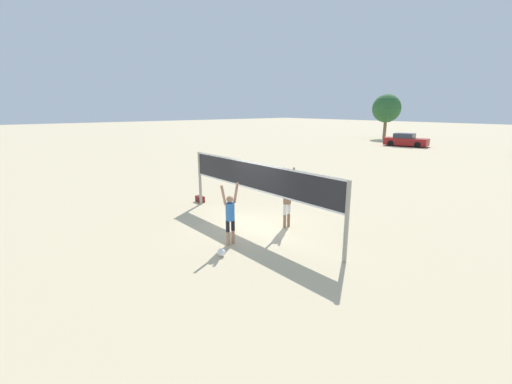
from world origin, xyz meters
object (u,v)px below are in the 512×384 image
Objects in this scene: volleyball at (221,252)px; parked_car_near at (406,140)px; player_spiker at (230,213)px; gear_bag at (200,199)px; volleyball_net at (256,182)px; player_blocker at (287,197)px; tree_left_cluster at (387,109)px.

volleyball is 34.42m from parked_car_near.
player_spiker reaches higher than gear_bag.
volleyball_net is 1.96m from player_spiker.
player_blocker reaches higher than volleyball.
volleyball_net is 3.16m from volleyball.
parked_car_near is 10.54m from tree_left_cluster.
tree_left_cluster is (-18.02, 39.80, 3.98)m from volleyball.
player_blocker is 4.55× the size of gear_bag.
volleyball is at bearing -142.38° from player_spiker.
gear_bag is 39.45m from tree_left_cluster.
gear_bag is (-4.96, -0.65, -1.00)m from player_blocker.
parked_car_near is at bearing -46.75° from tree_left_cluster.
parked_car_near is at bearing 18.48° from player_spiker.
gear_bag is 0.08× the size of tree_left_cluster.
parked_car_near is at bearing -160.10° from player_blocker.
player_blocker is at bearing 0.43° from player_spiker.
tree_left_cluster reaches higher than parked_car_near.
tree_left_cluster is at bearing 114.36° from volleyball.
parked_car_near is (-10.61, 29.31, -0.49)m from player_blocker.
player_blocker is at bearing -64.51° from tree_left_cluster.
player_spiker is at bearing -65.93° from tree_left_cluster.
volleyball is at bearing 10.28° from player_blocker.
player_spiker is 8.47× the size of volleyball.
player_blocker is at bearing 47.36° from volleyball_net.
player_blocker is 31.18m from parked_car_near.
player_blocker is 40.61m from tree_left_cluster.
player_blocker reaches higher than gear_bag.
volleyball_net is 41.01m from tree_left_cluster.
player_blocker is 3.44m from volleyball.
volleyball_net is at bearing -65.95° from tree_left_cluster.
tree_left_cluster is at bearing 119.80° from parked_car_near.
volleyball_net is 1.61× the size of parked_car_near.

